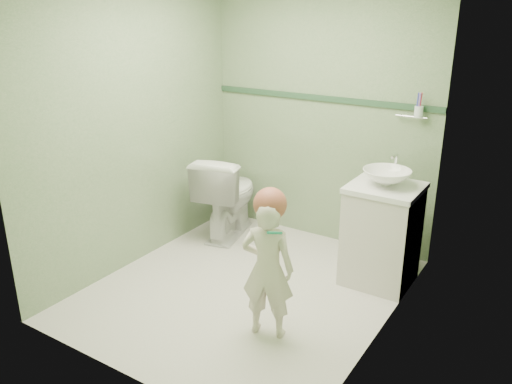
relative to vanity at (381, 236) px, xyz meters
The scene contains 12 objects.
ground 1.16m from the vanity, 140.19° to the right, with size 2.50×2.50×0.00m, color beige.
room_shell 1.35m from the vanity, 140.19° to the right, with size 2.50×2.54×2.40m.
trim_stripe 1.38m from the vanity, 147.36° to the left, with size 2.20×0.02×0.05m, color #2C4E34.
vanity is the anchor object (origin of this frame).
counter 0.41m from the vanity, ahead, with size 0.54×0.52×0.04m, color white.
basin 0.49m from the vanity, ahead, with size 0.37×0.37×0.13m, color white.
faucet 0.60m from the vanity, 90.00° to the left, with size 0.03×0.13×0.18m.
cup_holder 1.05m from the vanity, 83.74° to the left, with size 0.26×0.07×0.21m.
toilet 1.58m from the vanity, behind, with size 0.46×0.80×0.82m, color white.
toddler 1.18m from the vanity, 109.70° to the right, with size 0.36×0.24×0.98m, color beige.
hair_cap 1.27m from the vanity, 110.12° to the right, with size 0.22×0.22×0.22m, color #A1523D.
teal_toothbrush 1.31m from the vanity, 103.58° to the right, with size 0.11×0.14×0.08m.
Camera 1 is at (2.03, -3.04, 2.15)m, focal length 36.53 mm.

